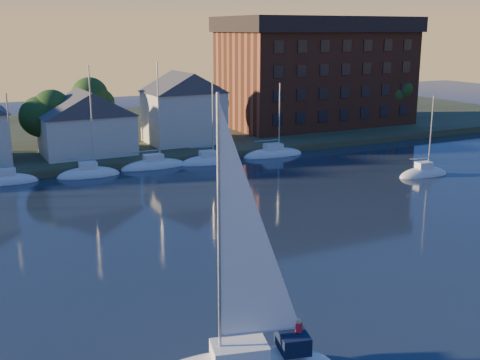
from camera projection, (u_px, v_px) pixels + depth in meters
shoreline_land at (100, 136)px, 95.18m from camera, size 160.00×50.00×2.00m
wooden_dock at (146, 164)px, 75.30m from camera, size 120.00×3.00×1.00m
clubhouse_centre at (86, 122)px, 75.73m from camera, size 11.55×8.40×8.08m
clubhouse_east at (184, 107)px, 83.41m from camera, size 10.50×8.40×9.80m
condo_block at (316, 71)px, 99.07m from camera, size 31.00×17.00×17.40m
tree_line at (133, 98)px, 83.94m from camera, size 93.40×5.40×8.90m
moored_fleet at (52, 179)px, 67.40m from camera, size 63.50×2.40×12.05m
drifting_sailboat_right at (423, 175)px, 69.32m from camera, size 6.51×2.77×10.33m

